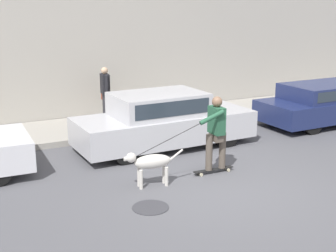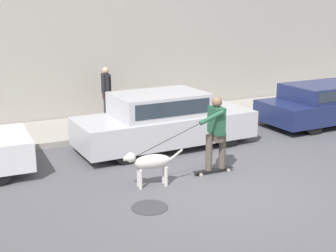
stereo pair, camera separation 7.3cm
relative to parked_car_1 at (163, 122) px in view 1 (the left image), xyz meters
The scene contains 9 objects.
ground_plane 3.00m from the parked_car_1, 93.48° to the right, with size 36.00×36.00×0.00m, color #545459.
back_wall 4.20m from the parked_car_1, 92.77° to the left, with size 32.00×0.30×5.40m.
sidewalk_curb 2.39m from the parked_car_1, 94.38° to the left, with size 30.00×2.35×0.15m.
parked_car_1 is the anchor object (origin of this frame).
parked_car_2 5.48m from the parked_car_1, ahead, with size 4.45×1.78×1.20m.
dog 2.59m from the parked_car_1, 121.79° to the right, with size 1.19×0.38×0.73m.
skateboarder 2.15m from the parked_car_1, 85.59° to the right, with size 2.34×0.59×1.64m.
pedestrian_with_bag 2.83m from the parked_car_1, 100.73° to the left, with size 0.27×0.73×1.55m.
manhole_cover 3.64m from the parked_car_1, 119.92° to the right, with size 0.65×0.65×0.01m.
Camera 1 is at (-4.75, -7.07, 3.47)m, focal length 50.00 mm.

